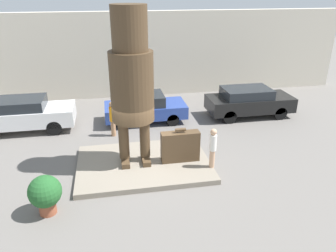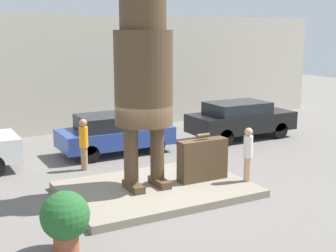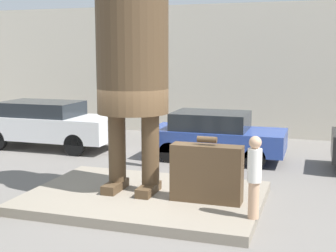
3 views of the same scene
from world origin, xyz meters
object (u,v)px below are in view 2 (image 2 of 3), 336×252
giant_suitcase (203,160)px  parked_car_blue (114,133)px  tourist (248,152)px  parked_car_black (240,119)px  planter_pot (65,218)px  statue_figure (143,64)px  worker_hivis (84,142)px

giant_suitcase → parked_car_blue: bearing=100.1°
giant_suitcase → tourist: (1.07, -0.72, 0.25)m
parked_car_black → planter_pot: 11.53m
giant_suitcase → statue_figure: bearing=171.5°
parked_car_black → planter_pot: bearing=-144.8°
giant_suitcase → planter_pot: bearing=-155.2°
parked_car_blue → worker_hivis: size_ratio=2.44×
parked_car_black → worker_hivis: (-7.23, -1.26, 0.09)m
giant_suitcase → parked_car_black: giant_suitcase is taller
statue_figure → worker_hivis: size_ratio=3.42×
planter_pot → tourist: bearing=14.1°
tourist → parked_car_black: tourist is taller
statue_figure → parked_car_black: (6.48, 4.22, -2.74)m
parked_car_blue → worker_hivis: (-1.64, -1.49, 0.15)m
planter_pot → worker_hivis: size_ratio=0.77×
tourist → worker_hivis: 5.30m
parked_car_blue → planter_pot: parked_car_blue is taller
statue_figure → worker_hivis: (-0.75, 2.96, -2.66)m
giant_suitcase → planter_pot: (-4.68, -2.16, -0.06)m
worker_hivis → planter_pot: bearing=-112.2°
statue_figure → parked_car_blue: 5.33m
tourist → parked_car_black: bearing=54.7°
tourist → worker_hivis: bearing=132.0°
tourist → worker_hivis: tourist is taller
tourist → parked_car_black: 6.37m
statue_figure → worker_hivis: 4.04m
tourist → planter_pot: size_ratio=1.20×
tourist → worker_hivis: size_ratio=0.93×
parked_car_blue → parked_car_black: size_ratio=0.91×
parked_car_blue → worker_hivis: 2.22m
statue_figure → tourist: bearing=-19.2°
statue_figure → parked_car_black: 8.21m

